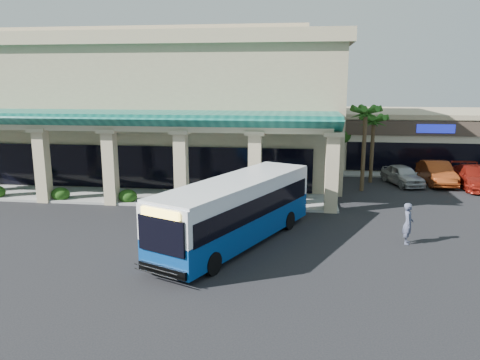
# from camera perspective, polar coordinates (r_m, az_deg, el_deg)

# --- Properties ---
(ground) EXTENTS (110.00, 110.00, 0.00)m
(ground) POSITION_cam_1_polar(r_m,az_deg,el_deg) (23.62, -3.14, -6.77)
(ground) COLOR black
(main_building) EXTENTS (30.80, 14.80, 11.35)m
(main_building) POSITION_cam_1_polar(r_m,az_deg,el_deg) (39.93, -10.38, 9.03)
(main_building) COLOR tan
(main_building) RESTS_ON ground
(arcade) EXTENTS (30.00, 6.20, 5.70)m
(arcade) POSITION_cam_1_polar(r_m,az_deg,el_deg) (31.61, -15.28, 2.93)
(arcade) COLOR #0F5C51
(arcade) RESTS_ON ground
(strip_mall) EXTENTS (22.50, 12.50, 4.90)m
(strip_mall) POSITION_cam_1_polar(r_m,az_deg,el_deg) (48.27, 24.20, 4.80)
(strip_mall) COLOR beige
(strip_mall) RESTS_ON ground
(palm_0) EXTENTS (2.40, 2.40, 6.60)m
(palm_0) POSITION_cam_1_polar(r_m,az_deg,el_deg) (33.52, 14.89, 4.22)
(palm_0) COLOR #215516
(palm_0) RESTS_ON ground
(palm_1) EXTENTS (2.40, 2.40, 5.80)m
(palm_1) POSITION_cam_1_polar(r_m,az_deg,el_deg) (36.66, 15.83, 4.17)
(palm_1) COLOR #215516
(palm_1) RESTS_ON ground
(broadleaf_tree) EXTENTS (2.60, 2.60, 4.81)m
(broadleaf_tree) POSITION_cam_1_polar(r_m,az_deg,el_deg) (41.43, 12.09, 4.51)
(broadleaf_tree) COLOR #183B0D
(broadleaf_tree) RESTS_ON ground
(transit_bus) EXTENTS (6.90, 11.18, 3.10)m
(transit_bus) POSITION_cam_1_polar(r_m,az_deg,el_deg) (22.02, -0.43, -3.92)
(transit_bus) COLOR navy
(transit_bus) RESTS_ON ground
(pedestrian) EXTENTS (0.61, 0.80, 1.98)m
(pedestrian) POSITION_cam_1_polar(r_m,az_deg,el_deg) (23.55, 19.80, -5.01)
(pedestrian) COLOR #494D65
(pedestrian) RESTS_ON ground
(car_silver) EXTENTS (2.94, 4.69, 1.49)m
(car_silver) POSITION_cam_1_polar(r_m,az_deg,el_deg) (36.79, 19.21, 0.58)
(car_silver) COLOR #ABABAB
(car_silver) RESTS_ON ground
(car_white) EXTENTS (1.95, 5.20, 1.70)m
(car_white) POSITION_cam_1_polar(r_m,az_deg,el_deg) (38.00, 22.83, 0.81)
(car_white) COLOR maroon
(car_white) RESTS_ON ground
(car_red) EXTENTS (2.27, 5.52, 1.60)m
(car_red) POSITION_cam_1_polar(r_m,az_deg,el_deg) (37.70, 26.68, 0.31)
(car_red) COLOR maroon
(car_red) RESTS_ON ground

